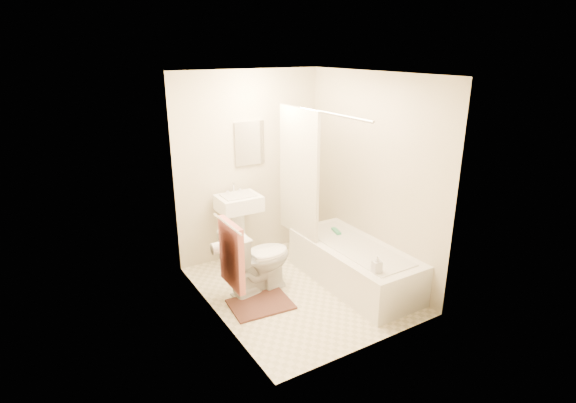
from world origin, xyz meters
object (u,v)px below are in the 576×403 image
bath_mat (261,304)px  soap_bottle (377,264)px  bathtub (354,265)px  toilet (258,259)px  sink (239,227)px

bath_mat → soap_bottle: bearing=-38.4°
bathtub → bath_mat: bearing=173.7°
bathtub → soap_bottle: 0.74m
toilet → bath_mat: toilet is taller
toilet → soap_bottle: (0.81, -1.04, 0.18)m
sink → bath_mat: 1.16m
toilet → bathtub: toilet is taller
bath_mat → soap_bottle: soap_bottle is taller
sink → soap_bottle: size_ratio=5.27×
bath_mat → toilet: bearing=66.1°
sink → soap_bottle: bearing=-67.3°
bathtub → sink: bearing=128.9°
sink → bath_mat: sink is taller
bath_mat → soap_bottle: (0.94, -0.75, 0.56)m
bathtub → soap_bottle: bearing=-109.8°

